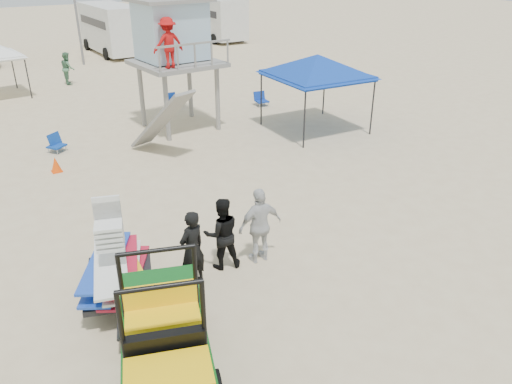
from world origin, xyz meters
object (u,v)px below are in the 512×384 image
surf_trailer (116,266)px  canopy_blue (318,58)px  utility_cart (163,327)px  lifeguard_tower (172,36)px  man_left (192,249)px

surf_trailer → canopy_blue: size_ratio=0.71×
utility_cart → lifeguard_tower: bearing=64.3°
canopy_blue → surf_trailer: bearing=-147.9°
utility_cart → surf_trailer: (0.01, 2.34, -0.15)m
surf_trailer → lifeguard_tower: (5.79, 9.70, 2.76)m
lifeguard_tower → canopy_blue: size_ratio=1.37×
utility_cart → surf_trailer: bearing=89.8°
utility_cart → lifeguard_tower: (5.80, 12.04, 2.61)m
utility_cart → surf_trailer: size_ratio=1.22×
lifeguard_tower → canopy_blue: lifeguard_tower is taller
utility_cart → surf_trailer: utility_cart is taller
lifeguard_tower → canopy_blue: bearing=-35.9°
man_left → lifeguard_tower: size_ratio=0.36×
utility_cart → man_left: bearing=53.2°
lifeguard_tower → man_left: bearing=-113.1°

